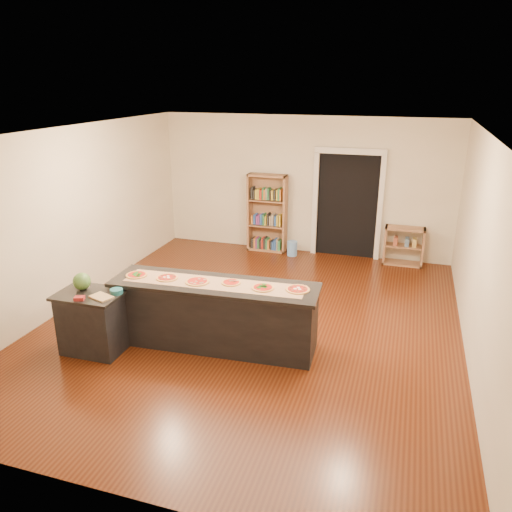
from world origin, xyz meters
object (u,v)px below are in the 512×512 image
(kitchen_island, at_px, (215,314))
(bookshelf, at_px, (267,213))
(side_counter, at_px, (93,322))
(waste_bin, at_px, (292,248))
(watermelon, at_px, (82,281))
(low_shelf, at_px, (404,246))

(kitchen_island, bearing_deg, bookshelf, 93.08)
(side_counter, xyz_separation_m, bookshelf, (1.05, 4.70, 0.39))
(kitchen_island, bearing_deg, waste_bin, 84.69)
(side_counter, xyz_separation_m, waste_bin, (1.64, 4.53, -0.27))
(bookshelf, bearing_deg, side_counter, -102.59)
(bookshelf, xyz_separation_m, waste_bin, (0.59, -0.17, -0.66))
(bookshelf, distance_m, waste_bin, 0.90)
(side_counter, relative_size, watermelon, 3.68)
(kitchen_island, height_order, bookshelf, bookshelf)
(waste_bin, relative_size, watermelon, 1.32)
(side_counter, height_order, watermelon, watermelon)
(kitchen_island, distance_m, watermelon, 1.81)
(bookshelf, relative_size, waste_bin, 5.33)
(side_counter, height_order, waste_bin, side_counter)
(kitchen_island, distance_m, low_shelf, 4.69)
(side_counter, bearing_deg, low_shelf, 49.80)
(waste_bin, bearing_deg, watermelon, -111.94)
(low_shelf, bearing_deg, bookshelf, 179.65)
(kitchen_island, relative_size, low_shelf, 3.70)
(side_counter, relative_size, bookshelf, 0.52)
(bookshelf, distance_m, low_shelf, 2.83)
(kitchen_island, height_order, watermelon, watermelon)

